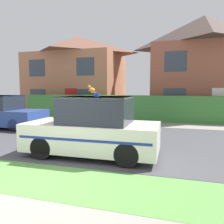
% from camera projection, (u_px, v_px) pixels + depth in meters
% --- Properties ---
extents(ground_plane, '(80.00, 80.00, 0.00)m').
position_uv_depth(ground_plane, '(32.00, 182.00, 4.72)').
color(ground_plane, gray).
extents(road_strip, '(28.00, 6.70, 0.01)m').
position_uv_depth(road_strip, '(99.00, 138.00, 8.94)').
color(road_strip, '#424247').
rests_on(road_strip, ground).
extents(lawn_verge, '(28.00, 1.68, 0.01)m').
position_uv_depth(lawn_verge, '(38.00, 178.00, 4.93)').
color(lawn_verge, '#568C42').
rests_on(lawn_verge, ground).
extents(garden_hedge, '(15.87, 0.82, 1.62)m').
position_uv_depth(garden_hedge, '(136.00, 108.00, 14.15)').
color(garden_hedge, '#3D7F38').
rests_on(garden_hedge, ground).
extents(police_car, '(4.00, 1.79, 1.88)m').
position_uv_depth(police_car, '(93.00, 128.00, 6.57)').
color(police_car, black).
rests_on(police_car, road_strip).
extents(cat, '(0.29, 0.18, 0.25)m').
position_uv_depth(cat, '(91.00, 90.00, 6.61)').
color(cat, orange).
rests_on(cat, police_car).
extents(neighbour_car_near, '(4.48, 1.89, 1.68)m').
position_uv_depth(neighbour_car_near, '(2.00, 113.00, 11.47)').
color(neighbour_car_near, black).
rests_on(neighbour_car_near, road_strip).
extents(house_left, '(7.80, 6.34, 6.64)m').
position_uv_depth(house_left, '(77.00, 74.00, 19.43)').
color(house_left, '#A86B4C').
rests_on(house_left, ground).
extents(house_right, '(7.52, 6.44, 7.45)m').
position_uv_depth(house_right, '(203.00, 66.00, 16.40)').
color(house_right, '#93513D').
rests_on(house_right, ground).
extents(wheelie_bin, '(0.64, 0.64, 1.01)m').
position_uv_depth(wheelie_bin, '(81.00, 114.00, 13.45)').
color(wheelie_bin, '#474C8C').
rests_on(wheelie_bin, ground).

